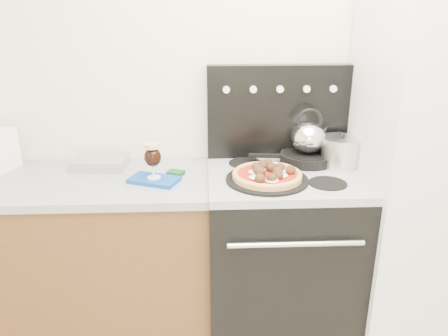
{
  "coord_description": "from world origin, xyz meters",
  "views": [
    {
      "loc": [
        -0.31,
        -0.85,
        1.7
      ],
      "look_at": [
        -0.23,
        1.05,
        1.0
      ],
      "focal_mm": 35.0,
      "sensor_mm": 36.0,
      "label": 1
    }
  ],
  "objects": [
    {
      "name": "cooktop",
      "position": [
        0.08,
        1.18,
        0.9
      ],
      "size": [
        0.76,
        0.65,
        0.04
      ],
      "primitive_type": "cube",
      "color": "#ADADB2",
      "rests_on": "stove_body"
    },
    {
      "name": "foil_sheet",
      "position": [
        -0.87,
        1.36,
        0.93
      ],
      "size": [
        0.28,
        0.21,
        0.05
      ],
      "primitive_type": "cube",
      "rotation": [
        0.0,
        0.0,
        -0.06
      ],
      "color": "white",
      "rests_on": "countertop"
    },
    {
      "name": "skillet",
      "position": [
        0.23,
        1.33,
        0.95
      ],
      "size": [
        0.31,
        0.31,
        0.05
      ],
      "primitive_type": "cylinder",
      "rotation": [
        0.0,
        0.0,
        -0.09
      ],
      "color": "black",
      "rests_on": "cooktop"
    },
    {
      "name": "room_shell",
      "position": [
        0.0,
        0.29,
        1.25
      ],
      "size": [
        3.52,
        3.01,
        2.52
      ],
      "color": "beige",
      "rests_on": "ground"
    },
    {
      "name": "pizza",
      "position": [
        -0.02,
        1.08,
        0.96
      ],
      "size": [
        0.42,
        0.42,
        0.05
      ],
      "primitive_type": null,
      "rotation": [
        0.0,
        0.0,
        0.32
      ],
      "color": "#C18040",
      "rests_on": "pizza_pan"
    },
    {
      "name": "pizza_pan",
      "position": [
        -0.02,
        1.08,
        0.93
      ],
      "size": [
        0.49,
        0.49,
        0.01
      ],
      "primitive_type": "cylinder",
      "rotation": [
        0.0,
        0.0,
        0.28
      ],
      "color": "black",
      "rests_on": "cooktop"
    },
    {
      "name": "stock_pot",
      "position": [
        0.39,
        1.27,
        0.99
      ],
      "size": [
        0.23,
        0.23,
        0.14
      ],
      "primitive_type": "cylinder",
      "rotation": [
        0.0,
        0.0,
        0.16
      ],
      "color": "silver",
      "rests_on": "cooktop"
    },
    {
      "name": "base_cabinet",
      "position": [
        -1.02,
        1.2,
        0.43
      ],
      "size": [
        1.45,
        0.6,
        0.86
      ],
      "primitive_type": "cube",
      "color": "brown",
      "rests_on": "ground"
    },
    {
      "name": "beer_glass",
      "position": [
        -0.57,
        1.14,
        1.01
      ],
      "size": [
        0.08,
        0.08,
        0.18
      ],
      "primitive_type": null,
      "rotation": [
        0.0,
        0.0,
        0.02
      ],
      "color": "black",
      "rests_on": "oven_mitt"
    },
    {
      "name": "fridge",
      "position": [
        0.78,
        1.15,
        0.95
      ],
      "size": [
        0.64,
        0.68,
        1.9
      ],
      "primitive_type": "cube",
      "color": "silver",
      "rests_on": "ground"
    },
    {
      "name": "countertop",
      "position": [
        -1.02,
        1.2,
        0.88
      ],
      "size": [
        1.48,
        0.63,
        0.04
      ],
      "primitive_type": "cube",
      "color": "#9C9CA4",
      "rests_on": "base_cabinet"
    },
    {
      "name": "stove_body",
      "position": [
        0.08,
        1.18,
        0.44
      ],
      "size": [
        0.76,
        0.65,
        0.88
      ],
      "primitive_type": "cube",
      "color": "black",
      "rests_on": "ground"
    },
    {
      "name": "backguard",
      "position": [
        0.08,
        1.45,
        1.17
      ],
      "size": [
        0.76,
        0.08,
        0.5
      ],
      "primitive_type": "cube",
      "color": "black",
      "rests_on": "cooktop"
    },
    {
      "name": "oven_mitt",
      "position": [
        -0.57,
        1.14,
        0.91
      ],
      "size": [
        0.27,
        0.21,
        0.02
      ],
      "primitive_type": "cube",
      "rotation": [
        0.0,
        0.0,
        -0.38
      ],
      "color": "#0F469C",
      "rests_on": "countertop"
    },
    {
      "name": "tea_kettle",
      "position": [
        0.23,
        1.33,
        1.07
      ],
      "size": [
        0.2,
        0.2,
        0.2
      ],
      "primitive_type": null,
      "rotation": [
        0.0,
        0.0,
        -0.06
      ],
      "color": "silver",
      "rests_on": "skillet"
    }
  ]
}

